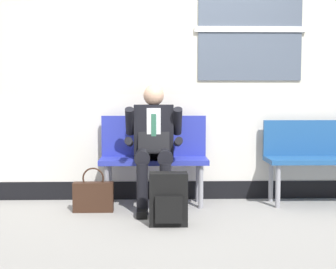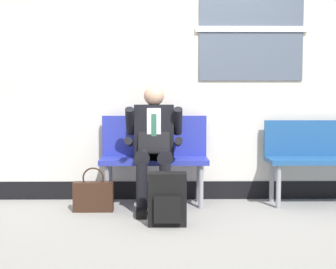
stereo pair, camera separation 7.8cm
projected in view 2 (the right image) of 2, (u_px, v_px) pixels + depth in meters
name	position (u px, v px, depth m)	size (l,w,h in m)	color
ground_plane	(182.00, 211.00, 4.78)	(18.00, 18.00, 0.00)	gray
station_wall	(181.00, 76.00, 5.26)	(6.91, 0.17, 2.71)	beige
bench_with_person	(154.00, 153.00, 5.05)	(1.10, 0.42, 0.92)	#28339E
bench_empty	(317.00, 154.00, 5.07)	(1.07, 0.42, 0.87)	navy
person_seated	(154.00, 143.00, 4.84)	(0.57, 0.70, 1.24)	black
backpack	(167.00, 200.00, 4.22)	(0.33, 0.21, 0.46)	black
handbag	(93.00, 196.00, 4.73)	(0.39, 0.11, 0.44)	#331E14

